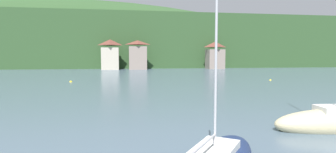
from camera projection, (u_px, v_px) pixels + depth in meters
wooded_hillside at (91, 47)px, 131.26m from camera, size 352.00×59.43×51.51m
shore_building_west at (110, 55)px, 94.54m from camera, size 6.22×6.10×10.62m
shore_building_westcentral at (138, 55)px, 95.34m from camera, size 6.55×4.62×10.36m
shore_building_central at (215, 56)px, 100.52m from camera, size 6.30×6.08×10.13m
sailboat_near_4 at (336, 122)px, 17.01m from camera, size 8.27×2.85×12.81m
mooring_buoy_near at (270, 80)px, 52.20m from camera, size 0.40×0.40×0.40m
mooring_buoy_mid at (71, 82)px, 48.87m from camera, size 0.49×0.49×0.49m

